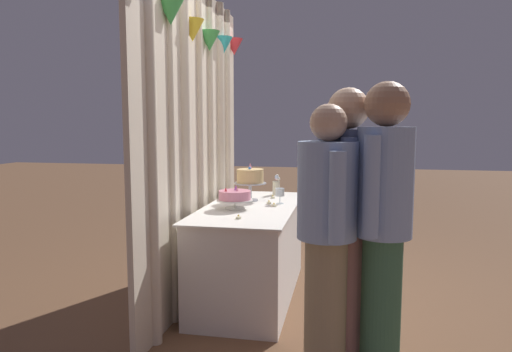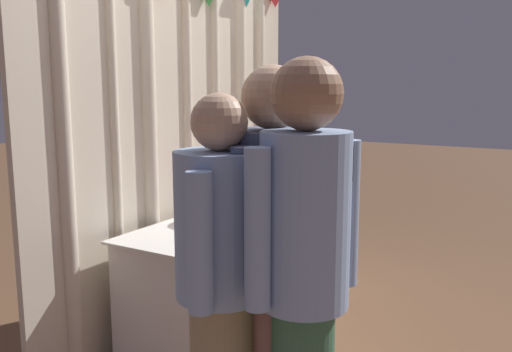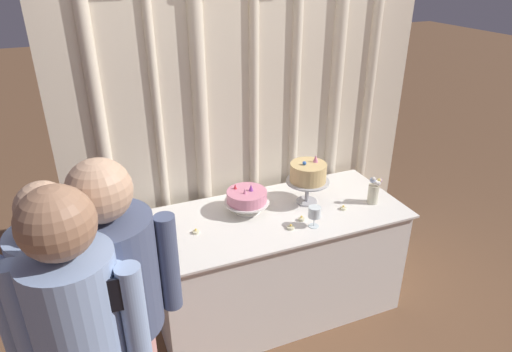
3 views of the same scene
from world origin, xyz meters
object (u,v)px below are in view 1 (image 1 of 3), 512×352
(cake_display_nearleft, at_px, (235,196))
(cake_display_nearright, at_px, (250,177))
(guest_man_pink_jacket, at_px, (384,220))
(tealight_near_right, at_px, (269,203))
(guest_man_dark_suit, at_px, (346,219))
(wine_glass, at_px, (280,193))
(tealight_near_left, at_px, (274,205))
(tealight_far_right, at_px, (273,197))
(flower_vase, at_px, (276,185))
(cake_table, at_px, (251,251))
(tealight_far_left, at_px, (238,218))
(guest_girl_blue_dress, at_px, (328,234))

(cake_display_nearleft, relative_size, cake_display_nearright, 0.87)
(guest_man_pink_jacket, bearing_deg, cake_display_nearleft, 46.36)
(tealight_near_right, distance_m, guest_man_dark_suit, 1.34)
(cake_display_nearright, bearing_deg, wine_glass, -109.93)
(tealight_near_left, relative_size, tealight_far_right, 1.11)
(flower_vase, relative_size, tealight_near_right, 5.14)
(cake_display_nearright, distance_m, tealight_far_right, 0.32)
(tealight_near_left, relative_size, guest_man_dark_suit, 0.03)
(cake_table, bearing_deg, flower_vase, -10.23)
(guest_man_dark_suit, height_order, guest_man_pink_jacket, guest_man_pink_jacket)
(guest_man_pink_jacket, bearing_deg, wine_glass, 29.36)
(tealight_far_left, bearing_deg, tealight_near_left, -17.78)
(cake_display_nearleft, distance_m, tealight_near_left, 0.35)
(cake_table, distance_m, wine_glass, 0.56)
(cake_display_nearleft, bearing_deg, cake_table, -30.12)
(tealight_near_right, bearing_deg, guest_man_pink_jacket, -147.08)
(cake_display_nearleft, xyz_separation_m, wine_glass, (0.32, -0.32, -0.01))
(flower_vase, height_order, guest_man_pink_jacket, guest_man_pink_jacket)
(cake_display_nearleft, height_order, wine_glass, cake_display_nearleft)
(guest_girl_blue_dress, bearing_deg, cake_table, 28.60)
(wine_glass, bearing_deg, tealight_near_left, 168.82)
(tealight_far_left, distance_m, tealight_far_right, 0.98)
(tealight_far_left, height_order, guest_man_dark_suit, guest_man_dark_suit)
(guest_man_dark_suit, bearing_deg, cake_display_nearright, 32.70)
(wine_glass, relative_size, tealight_near_right, 3.43)
(tealight_near_left, xyz_separation_m, tealight_far_right, (0.43, 0.08, -0.00))
(flower_vase, bearing_deg, wine_glass, -168.25)
(cake_display_nearright, relative_size, tealight_near_left, 7.27)
(cake_display_nearright, bearing_deg, flower_vase, -23.57)
(wine_glass, height_order, flower_vase, flower_vase)
(tealight_near_left, xyz_separation_m, guest_man_pink_jacket, (-1.20, -0.79, 0.16))
(wine_glass, relative_size, tealight_far_left, 3.29)
(flower_vase, relative_size, guest_man_dark_suit, 0.12)
(cake_display_nearleft, height_order, tealight_far_right, cake_display_nearleft)
(tealight_far_left, bearing_deg, guest_man_dark_suit, -124.06)
(guest_man_pink_jacket, bearing_deg, flower_vase, 24.95)
(cake_display_nearright, bearing_deg, guest_man_dark_suit, -147.30)
(cake_table, bearing_deg, tealight_near_right, -51.95)
(cake_display_nearright, relative_size, tealight_far_right, 8.05)
(cake_display_nearleft, xyz_separation_m, guest_man_dark_suit, (-0.89, -0.88, 0.03))
(tealight_far_left, distance_m, tealight_near_left, 0.58)
(cake_table, height_order, cake_display_nearleft, cake_display_nearleft)
(cake_display_nearright, bearing_deg, cake_table, -166.44)
(flower_vase, distance_m, tealight_near_right, 0.56)
(cake_display_nearright, xyz_separation_m, guest_man_dark_suit, (-1.31, -0.84, -0.08))
(tealight_far_left, bearing_deg, guest_man_pink_jacket, -124.20)
(cake_table, relative_size, cake_display_nearright, 5.00)
(guest_man_dark_suit, xyz_separation_m, guest_man_pink_jacket, (-0.14, -0.20, 0.03))
(guest_man_dark_suit, bearing_deg, cake_display_nearleft, 44.64)
(cake_display_nearright, relative_size, guest_girl_blue_dress, 0.21)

